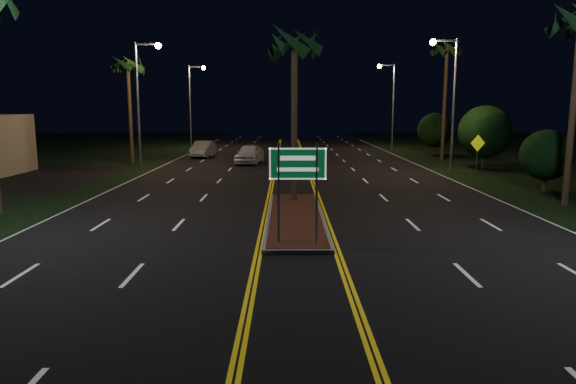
{
  "coord_description": "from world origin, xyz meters",
  "views": [
    {
      "loc": [
        -0.35,
        -13.23,
        4.43
      ],
      "look_at": [
        -0.31,
        2.18,
        1.9
      ],
      "focal_mm": 32.0,
      "sensor_mm": 36.0,
      "label": 1
    }
  ],
  "objects_px": {
    "shrub_mid": "(485,132)",
    "shrub_far": "(435,130)",
    "median_island": "(295,217)",
    "highway_sign": "(298,173)",
    "streetlight_right_mid": "(449,90)",
    "shrub_near": "(546,155)",
    "car_near": "(249,152)",
    "car_far": "(203,148)",
    "streetlight_right_far": "(390,96)",
    "palm_left_far": "(128,65)",
    "streetlight_left_far": "(193,97)",
    "palm_right_far": "(447,50)",
    "palm_median": "(294,44)",
    "warning_sign": "(477,148)",
    "streetlight_left_mid": "(143,91)"
  },
  "relations": [
    {
      "from": "streetlight_left_far",
      "to": "palm_left_far",
      "type": "bearing_deg",
      "value": -97.78
    },
    {
      "from": "shrub_far",
      "to": "palm_median",
      "type": "bearing_deg",
      "value": -118.42
    },
    {
      "from": "shrub_mid",
      "to": "shrub_far",
      "type": "relative_size",
      "value": 1.17
    },
    {
      "from": "streetlight_left_far",
      "to": "warning_sign",
      "type": "distance_m",
      "value": 32.7
    },
    {
      "from": "warning_sign",
      "to": "palm_left_far",
      "type": "bearing_deg",
      "value": 147.25
    },
    {
      "from": "streetlight_right_far",
      "to": "palm_median",
      "type": "relative_size",
      "value": 1.08
    },
    {
      "from": "median_island",
      "to": "shrub_far",
      "type": "distance_m",
      "value": 32.19
    },
    {
      "from": "car_far",
      "to": "streetlight_left_mid",
      "type": "bearing_deg",
      "value": -99.27
    },
    {
      "from": "palm_right_far",
      "to": "palm_median",
      "type": "bearing_deg",
      "value": -123.28
    },
    {
      "from": "shrub_near",
      "to": "shrub_far",
      "type": "bearing_deg",
      "value": 89.22
    },
    {
      "from": "streetlight_left_far",
      "to": "streetlight_right_far",
      "type": "distance_m",
      "value": 21.32
    },
    {
      "from": "streetlight_left_far",
      "to": "car_near",
      "type": "distance_m",
      "value": 18.2
    },
    {
      "from": "median_island",
      "to": "streetlight_right_mid",
      "type": "relative_size",
      "value": 1.14
    },
    {
      "from": "palm_left_far",
      "to": "shrub_mid",
      "type": "xyz_separation_m",
      "value": [
        26.8,
        -4.0,
        -5.02
      ]
    },
    {
      "from": "car_far",
      "to": "warning_sign",
      "type": "xyz_separation_m",
      "value": [
        20.48,
        -12.51,
        0.91
      ]
    },
    {
      "from": "streetlight_right_mid",
      "to": "shrub_near",
      "type": "distance_m",
      "value": 9.28
    },
    {
      "from": "median_island",
      "to": "car_far",
      "type": "height_order",
      "value": "car_far"
    },
    {
      "from": "shrub_far",
      "to": "median_island",
      "type": "bearing_deg",
      "value": -115.45
    },
    {
      "from": "streetlight_right_mid",
      "to": "shrub_near",
      "type": "bearing_deg",
      "value": -70.16
    },
    {
      "from": "shrub_near",
      "to": "car_far",
      "type": "xyz_separation_m",
      "value": [
        -21.5,
        19.7,
        -1.11
      ]
    },
    {
      "from": "palm_left_far",
      "to": "shrub_near",
      "type": "height_order",
      "value": "palm_left_far"
    },
    {
      "from": "highway_sign",
      "to": "warning_sign",
      "type": "relative_size",
      "value": 1.21
    },
    {
      "from": "streetlight_right_mid",
      "to": "shrub_mid",
      "type": "xyz_separation_m",
      "value": [
        3.39,
        2.0,
        -2.93
      ]
    },
    {
      "from": "streetlight_left_far",
      "to": "shrub_mid",
      "type": "xyz_separation_m",
      "value": [
        24.61,
        -20.0,
        -2.93
      ]
    },
    {
      "from": "warning_sign",
      "to": "shrub_far",
      "type": "bearing_deg",
      "value": 67.25
    },
    {
      "from": "streetlight_left_far",
      "to": "streetlight_right_mid",
      "type": "distance_m",
      "value": 30.57
    },
    {
      "from": "palm_left_far",
      "to": "shrub_mid",
      "type": "bearing_deg",
      "value": -8.49
    },
    {
      "from": "streetlight_right_far",
      "to": "shrub_far",
      "type": "xyz_separation_m",
      "value": [
        3.19,
        -6.0,
        -3.32
      ]
    },
    {
      "from": "streetlight_right_mid",
      "to": "shrub_far",
      "type": "distance_m",
      "value": 14.74
    },
    {
      "from": "streetlight_right_far",
      "to": "shrub_near",
      "type": "distance_m",
      "value": 28.39
    },
    {
      "from": "palm_right_far",
      "to": "shrub_far",
      "type": "bearing_deg",
      "value": 80.54
    },
    {
      "from": "streetlight_left_far",
      "to": "warning_sign",
      "type": "height_order",
      "value": "streetlight_left_far"
    },
    {
      "from": "streetlight_left_mid",
      "to": "shrub_mid",
      "type": "relative_size",
      "value": 1.95
    },
    {
      "from": "highway_sign",
      "to": "palm_median",
      "type": "distance_m",
      "value": 9.11
    },
    {
      "from": "median_island",
      "to": "shrub_near",
      "type": "relative_size",
      "value": 3.11
    },
    {
      "from": "palm_left_far",
      "to": "palm_median",
      "type": "bearing_deg",
      "value": -53.82
    },
    {
      "from": "palm_right_far",
      "to": "shrub_mid",
      "type": "distance_m",
      "value": 8.87
    },
    {
      "from": "streetlight_left_mid",
      "to": "warning_sign",
      "type": "bearing_deg",
      "value": -6.96
    },
    {
      "from": "car_near",
      "to": "car_far",
      "type": "relative_size",
      "value": 1.09
    },
    {
      "from": "shrub_far",
      "to": "car_far",
      "type": "xyz_separation_m",
      "value": [
        -21.8,
        -2.3,
        -1.5
      ]
    },
    {
      "from": "highway_sign",
      "to": "shrub_near",
      "type": "xyz_separation_m",
      "value": [
        13.5,
        11.2,
        -0.46
      ]
    },
    {
      "from": "streetlight_left_far",
      "to": "car_near",
      "type": "height_order",
      "value": "streetlight_left_far"
    },
    {
      "from": "shrub_mid",
      "to": "car_far",
      "type": "bearing_deg",
      "value": 156.21
    },
    {
      "from": "streetlight_left_mid",
      "to": "shrub_far",
      "type": "xyz_separation_m",
      "value": [
        24.41,
        12.0,
        -3.32
      ]
    },
    {
      "from": "shrub_mid",
      "to": "shrub_far",
      "type": "distance_m",
      "value": 12.01
    },
    {
      "from": "median_island",
      "to": "highway_sign",
      "type": "height_order",
      "value": "highway_sign"
    },
    {
      "from": "shrub_far",
      "to": "car_far",
      "type": "relative_size",
      "value": 0.79
    },
    {
      "from": "shrub_near",
      "to": "warning_sign",
      "type": "relative_size",
      "value": 1.24
    },
    {
      "from": "car_near",
      "to": "streetlight_right_far",
      "type": "bearing_deg",
      "value": 52.96
    },
    {
      "from": "shrub_mid",
      "to": "palm_left_far",
      "type": "bearing_deg",
      "value": 171.51
    }
  ]
}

